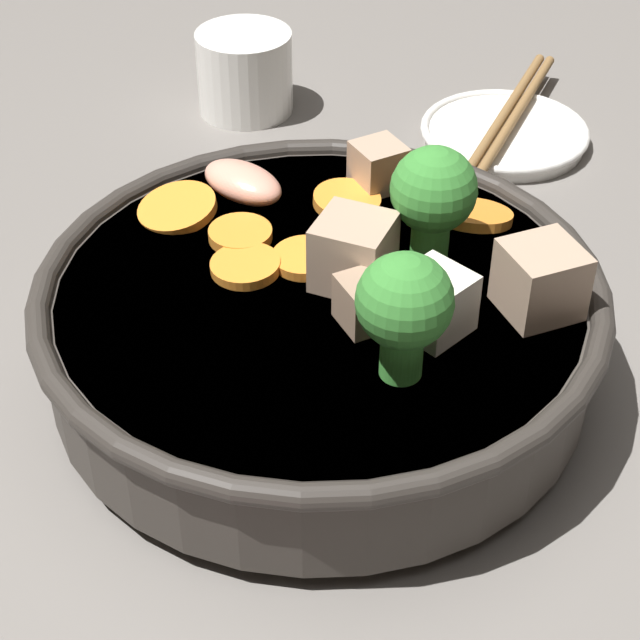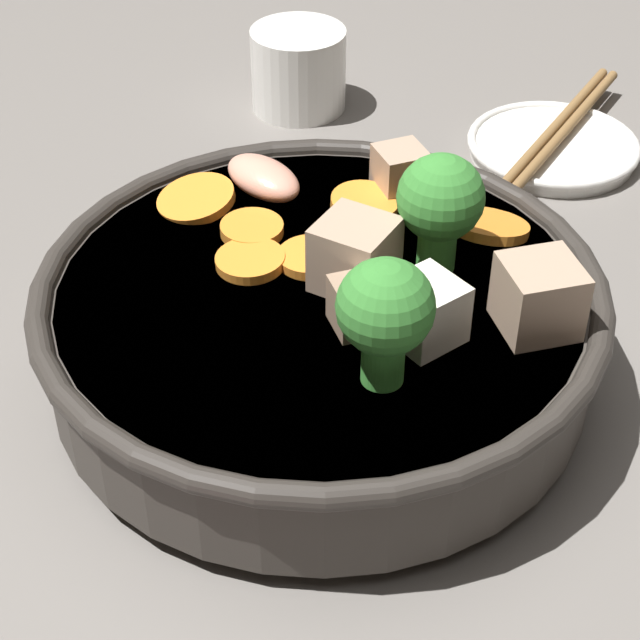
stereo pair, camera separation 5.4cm
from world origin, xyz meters
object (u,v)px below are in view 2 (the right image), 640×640
side_saucer (553,147)px  tea_cup (298,69)px  stirfry_bowl (324,315)px  chopsticks_pair (555,135)px

side_saucer → tea_cup: 0.19m
stirfry_bowl → side_saucer: 0.29m
tea_cup → chopsticks_pair: tea_cup is taller
side_saucer → chopsticks_pair: 0.01m
chopsticks_pair → stirfry_bowl: bearing=-136.4°
side_saucer → chopsticks_pair: chopsticks_pair is taller
stirfry_bowl → chopsticks_pair: (0.21, 0.20, -0.03)m
side_saucer → chopsticks_pair: size_ratio=0.70×
tea_cup → chopsticks_pair: size_ratio=0.41×
tea_cup → chopsticks_pair: (0.16, -0.11, -0.01)m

